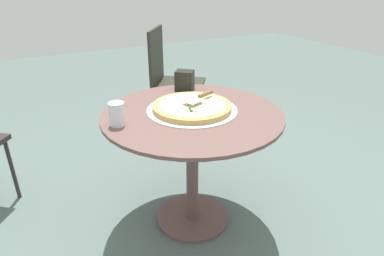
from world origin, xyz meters
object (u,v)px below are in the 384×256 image
(pizza_on_tray, at_px, (192,107))
(napkin_dispenser, at_px, (185,81))
(patio_table, at_px, (192,139))
(patio_chair_near, at_px, (170,75))
(drinking_cup, at_px, (117,114))
(pizza_server, at_px, (200,97))

(pizza_on_tray, distance_m, napkin_dispenser, 0.33)
(patio_table, distance_m, pizza_on_tray, 0.17)
(pizza_on_tray, height_order, patio_chair_near, patio_chair_near)
(drinking_cup, xyz_separation_m, patio_chair_near, (-1.16, 0.80, -0.22))
(patio_table, height_order, drinking_cup, drinking_cup)
(patio_table, distance_m, drinking_cup, 0.44)
(drinking_cup, distance_m, patio_chair_near, 1.43)
(pizza_server, relative_size, drinking_cup, 1.89)
(pizza_server, height_order, napkin_dispenser, napkin_dispenser)
(patio_chair_near, bearing_deg, pizza_on_tray, -19.14)
(napkin_dispenser, bearing_deg, patio_table, -69.95)
(pizza_server, distance_m, patio_chair_near, 1.21)
(pizza_server, xyz_separation_m, napkin_dispenser, (-0.28, 0.06, 0.01))
(napkin_dispenser, relative_size, patio_chair_near, 0.13)
(pizza_server, height_order, patio_chair_near, patio_chair_near)
(pizza_on_tray, bearing_deg, napkin_dispenser, 159.52)
(napkin_dispenser, bearing_deg, pizza_server, -60.20)
(patio_table, bearing_deg, pizza_server, 124.53)
(patio_table, xyz_separation_m, drinking_cup, (-0.03, -0.39, 0.21))
(pizza_on_tray, distance_m, pizza_server, 0.07)
(drinking_cup, bearing_deg, patio_table, 86.03)
(pizza_on_tray, height_order, napkin_dispenser, napkin_dispenser)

